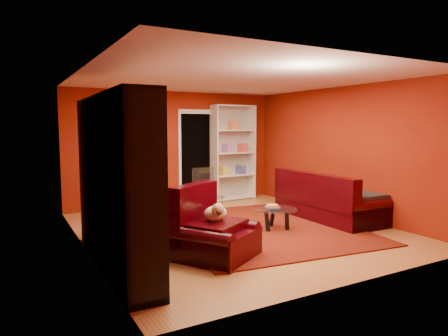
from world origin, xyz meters
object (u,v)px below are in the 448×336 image
rug (260,227)px  sofa (329,195)px  media_unit (114,182)px  white_bookshelf (233,153)px  dog (215,214)px  christmas_tree (149,173)px  gift_box_red (154,204)px  coffee_table (275,219)px  gift_box_teal (110,214)px  armchair (217,229)px  gift_box_green (185,207)px  acrylic_chair (209,197)px

rug → sofa: sofa is taller
media_unit → white_bookshelf: size_ratio=1.20×
rug → dog: bearing=-145.3°
christmas_tree → gift_box_red: size_ratio=7.38×
dog → sofa: (2.99, 0.94, -0.13)m
rug → coffee_table: coffee_table is taller
gift_box_teal → white_bookshelf: size_ratio=0.12×
armchair → coffee_table: bearing=-4.5°
media_unit → armchair: (1.29, -0.38, -0.69)m
white_bookshelf → sofa: size_ratio=1.08×
christmas_tree → gift_box_teal: bearing=178.0°
gift_box_green → gift_box_red: gift_box_green is taller
sofa → dog: bearing=108.2°
rug → gift_box_teal: bearing=141.4°
media_unit → christmas_tree: media_unit is taller
white_bookshelf → coffee_table: bearing=-108.1°
white_bookshelf → armchair: 4.54m
coffee_table → sofa: bearing=7.9°
gift_box_teal → gift_box_green: 1.56m
gift_box_red → white_bookshelf: 2.40m
rug → sofa: (1.58, -0.04, 0.46)m
armchair → gift_box_red: bearing=53.6°
media_unit → dog: 1.43m
dog → sofa: sofa is taller
media_unit → gift_box_green: media_unit is taller
armchair → sofa: sofa is taller
acrylic_chair → dog: bearing=-117.3°
media_unit → dog: bearing=-12.6°
christmas_tree → coffee_table: christmas_tree is taller
christmas_tree → dog: size_ratio=4.54×
christmas_tree → sofa: size_ratio=0.83×
gift_box_red → rug: bearing=-65.3°
gift_box_teal → sofa: 4.23m
gift_box_green → armchair: armchair is taller
gift_box_red → sofa: 3.70m
christmas_tree → sofa: christmas_tree is taller
gift_box_teal → dog: 2.91m
gift_box_teal → white_bookshelf: (3.24, 0.92, 1.01)m
rug → gift_box_red: 2.70m
sofa → acrylic_chair: 2.35m
gift_box_red → white_bookshelf: size_ratio=0.10×
gift_box_red → sofa: bearing=-42.7°
christmas_tree → armchair: size_ratio=1.75×
christmas_tree → rug: bearing=-50.5°
gift_box_green → armchair: size_ratio=0.24×
rug → acrylic_chair: size_ratio=4.04×
sofa → coffee_table: (-1.42, -0.20, -0.28)m
gift_box_teal → acrylic_chair: bearing=-23.7°
christmas_tree → armchair: 2.84m
white_bookshelf → armchair: white_bookshelf is taller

